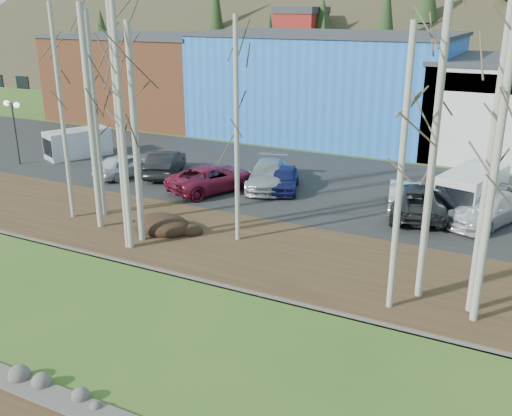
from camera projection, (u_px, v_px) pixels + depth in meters
The scene contains 30 objects.
near_bank_rocks at pixel (63, 402), 15.43m from camera, with size 80.00×0.80×0.50m, color #47423D, non-canonical shape.
river at pixel (155, 330), 18.87m from camera, with size 80.00×8.00×0.90m, color #131C33, non-canonical shape.
far_bank_rocks at pixel (218, 280), 22.32m from camera, with size 80.00×0.80×0.46m, color #47423D, non-canonical shape.
far_bank at pixel (255, 250), 24.98m from camera, with size 80.00×7.00×0.15m, color #382616.
parking_lot at pixel (336, 187), 33.80m from camera, with size 80.00×14.00×0.14m, color black.
building_brick at pixel (149, 76), 54.60m from camera, with size 16.32×12.24×7.80m.
building_blue at pixel (326, 84), 46.78m from camera, with size 20.40×12.24×8.30m.
dirt_mound at pixel (162, 225), 26.87m from camera, with size 2.89×2.04×0.57m, color black.
birch_0 at pixel (95, 117), 27.42m from camera, with size 0.28×0.28×9.92m.
birch_1 at pixel (62, 115), 27.04m from camera, with size 0.21×0.21×10.24m.
birch_2 at pixel (91, 121), 25.76m from camera, with size 0.30×0.30×10.21m.
birch_3 at pixel (118, 117), 23.22m from camera, with size 0.24×0.24×11.48m.
birch_4 at pixel (135, 136), 24.33m from camera, with size 0.29×0.29×9.50m.
birch_5 at pixel (237, 134), 24.31m from camera, with size 0.21×0.21×9.72m.
birch_6 at pixel (401, 175), 18.51m from camera, with size 0.22×0.22×9.61m.
birch_7 at pixel (434, 146), 19.04m from camera, with size 0.26×0.26×11.16m.
birch_8 at pixel (494, 175), 17.56m from camera, with size 0.26×0.26×10.16m.
birch_9 at pixel (494, 135), 17.79m from camera, with size 0.27×0.27×12.38m.
birch_10 at pixel (121, 117), 23.15m from camera, with size 0.24×0.24×11.48m.
street_lamp at pixel (13, 115), 37.34m from camera, with size 1.59×0.61×4.22m.
car_0 at pixel (126, 165), 35.42m from camera, with size 1.71×4.24×1.44m, color silver.
car_1 at pixel (165, 163), 35.63m from camera, with size 1.66×4.77×1.57m, color black.
car_2 at pixel (213, 178), 32.61m from camera, with size 2.51×5.44×1.51m, color maroon.
car_3 at pixel (268, 175), 33.24m from camera, with size 2.11×5.19×1.51m, color #A4A8AC.
car_4 at pixel (284, 179), 32.67m from camera, with size 1.62×4.02×1.37m, color navy.
car_5 at pixel (405, 194), 29.85m from camera, with size 1.60×4.58×1.51m, color #AEADAF.
car_6 at pixel (417, 199), 28.84m from camera, with size 2.64×5.74×1.59m, color #29292C.
car_7 at pixel (487, 209), 27.59m from camera, with size 2.10×5.16×1.50m, color silver.
van_white at pixel (471, 191), 29.22m from camera, with size 3.13×5.25×2.15m.
van_grey at pixel (75, 144), 39.99m from camera, with size 3.42×4.72×1.91m.
Camera 1 is at (10.49, -5.92, 10.09)m, focal length 40.00 mm.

